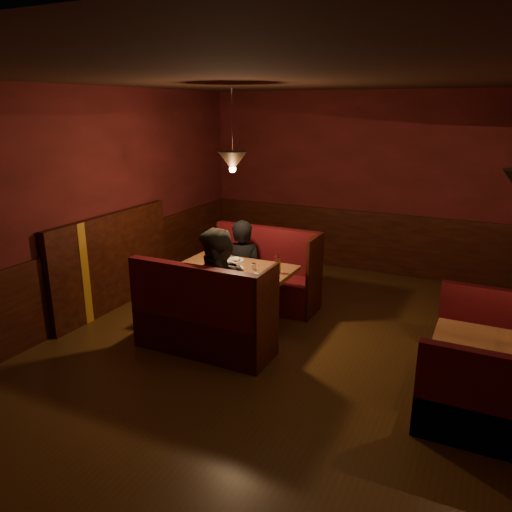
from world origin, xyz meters
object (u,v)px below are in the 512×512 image
at_px(main_table, 235,281).
at_px(diner_a, 242,252).
at_px(main_bench_far, 264,281).
at_px(main_bench_near, 202,325).
at_px(diner_b, 219,275).
at_px(second_bench_far, 498,347).
at_px(second_table, 496,359).
at_px(second_bench_near, 494,415).

relative_size(main_table, diner_a, 0.90).
height_order(main_bench_far, diner_a, diner_a).
height_order(main_bench_far, main_bench_near, same).
distance_m(main_bench_far, diner_b, 1.48).
bearing_deg(second_bench_far, second_table, -92.20).
distance_m(main_bench_far, second_bench_far, 3.02).
bearing_deg(second_bench_far, main_bench_near, -161.59).
distance_m(second_table, second_bench_far, 0.68).
bearing_deg(main_bench_near, second_table, 6.40).
height_order(main_table, diner_b, diner_b).
xyz_separation_m(main_bench_near, diner_a, (-0.21, 1.36, 0.45)).
bearing_deg(diner_a, second_bench_near, 139.83).
xyz_separation_m(second_bench_near, diner_b, (-2.86, 0.56, 0.59)).
bearing_deg(diner_a, second_bench_far, 161.15).
distance_m(main_bench_far, second_table, 3.20).
bearing_deg(main_table, diner_b, -78.76).
distance_m(main_table, main_bench_near, 0.85).
height_order(main_bench_near, second_table, main_bench_near).
bearing_deg(main_table, main_bench_near, -88.75).
distance_m(main_table, second_bench_near, 3.20).
relative_size(second_bench_near, diner_b, 0.70).
xyz_separation_m(second_bench_far, diner_b, (-2.86, -0.75, 0.59)).
xyz_separation_m(main_table, second_bench_far, (2.97, 0.17, -0.31)).
xyz_separation_m(main_bench_near, second_table, (2.93, 0.33, 0.12)).
distance_m(main_bench_near, diner_b, 0.58).
distance_m(main_bench_far, diner_a, 0.56).
bearing_deg(diner_b, second_bench_near, -8.95).
height_order(main_bench_near, second_bench_far, main_bench_near).
bearing_deg(second_bench_near, main_bench_near, 173.69).
xyz_separation_m(main_bench_far, main_bench_near, (0.00, -1.62, 0.00)).
xyz_separation_m(diner_a, diner_b, (0.30, -1.12, 0.07)).
bearing_deg(second_bench_near, second_table, 92.20).
relative_size(second_table, second_bench_near, 0.90).
relative_size(main_bench_far, main_bench_near, 1.00).
distance_m(second_bench_near, diner_b, 2.97).
bearing_deg(main_table, second_bench_far, 3.35).
height_order(main_bench_far, second_bench_near, main_bench_far).
distance_m(main_table, diner_a, 0.61).
bearing_deg(second_bench_far, main_bench_far, 167.90).
relative_size(main_bench_far, second_table, 1.43).
distance_m(main_bench_near, second_bench_near, 2.97).
height_order(main_table, main_bench_near, main_bench_near).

